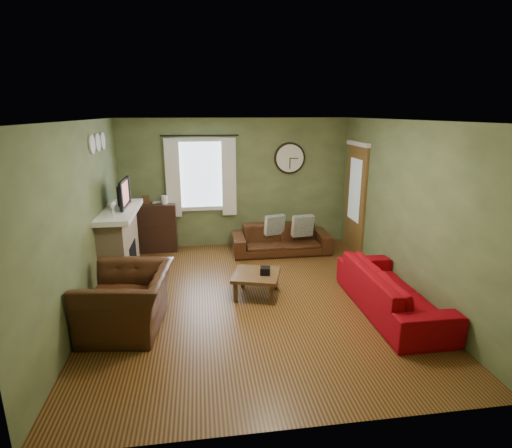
{
  "coord_description": "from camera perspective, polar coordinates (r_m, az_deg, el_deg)",
  "views": [
    {
      "loc": [
        -0.73,
        -5.43,
        2.71
      ],
      "look_at": [
        0.1,
        0.4,
        1.05
      ],
      "focal_mm": 28.0,
      "sensor_mm": 36.0,
      "label": 1
    }
  ],
  "objects": [
    {
      "name": "floor",
      "position": [
        6.11,
        -0.41,
        -10.57
      ],
      "size": [
        4.6,
        5.2,
        0.0
      ],
      "primitive_type": "cube",
      "color": "brown",
      "rests_on": "ground"
    },
    {
      "name": "ceiling",
      "position": [
        5.48,
        -0.46,
        14.59
      ],
      "size": [
        4.6,
        5.2,
        0.0
      ],
      "primitive_type": "cube",
      "color": "white",
      "rests_on": "ground"
    },
    {
      "name": "wall_left",
      "position": [
        5.83,
        -23.46,
        0.41
      ],
      "size": [
        0.0,
        5.2,
        2.6
      ],
      "primitive_type": "cube",
      "color": "#5E6E41",
      "rests_on": "ground"
    },
    {
      "name": "wall_right",
      "position": [
        6.38,
        20.52,
        1.95
      ],
      "size": [
        0.0,
        5.2,
        2.6
      ],
      "primitive_type": "cube",
      "color": "#5E6E41",
      "rests_on": "ground"
    },
    {
      "name": "wall_back",
      "position": [
        8.19,
        -2.88,
        5.8
      ],
      "size": [
        4.6,
        0.0,
        2.6
      ],
      "primitive_type": "cube",
      "color": "#5E6E41",
      "rests_on": "ground"
    },
    {
      "name": "wall_front",
      "position": [
        3.25,
        5.8,
        -10.09
      ],
      "size": [
        4.6,
        0.0,
        2.6
      ],
      "primitive_type": "cube",
      "color": "#5E6E41",
      "rests_on": "ground"
    },
    {
      "name": "fireplace",
      "position": [
        7.06,
        -18.89,
        -2.95
      ],
      "size": [
        0.4,
        1.4,
        1.1
      ],
      "primitive_type": "cube",
      "color": "tan",
      "rests_on": "floor"
    },
    {
      "name": "firebox",
      "position": [
        7.11,
        -17.21,
        -4.82
      ],
      "size": [
        0.04,
        0.6,
        0.55
      ],
      "primitive_type": "cube",
      "color": "black",
      "rests_on": "fireplace"
    },
    {
      "name": "mantel",
      "position": [
        6.9,
        -19.08,
        1.7
      ],
      "size": [
        0.58,
        1.6,
        0.08
      ],
      "primitive_type": "cube",
      "color": "white",
      "rests_on": "fireplace"
    },
    {
      "name": "tv",
      "position": [
        6.99,
        -18.85,
        3.71
      ],
      "size": [
        0.08,
        0.6,
        0.35
      ],
      "primitive_type": "imported",
      "rotation": [
        0.0,
        0.0,
        1.57
      ],
      "color": "black",
      "rests_on": "mantel"
    },
    {
      "name": "tv_screen",
      "position": [
        6.97,
        -18.25,
        4.19
      ],
      "size": [
        0.02,
        0.62,
        0.36
      ],
      "primitive_type": "cube",
      "color": "#994C3F",
      "rests_on": "mantel"
    },
    {
      "name": "medallion_left",
      "position": [
        6.44,
        -22.4,
        10.48
      ],
      "size": [
        0.28,
        0.28,
        0.03
      ],
      "primitive_type": "cylinder",
      "color": "white",
      "rests_on": "wall_left"
    },
    {
      "name": "medallion_mid",
      "position": [
        6.78,
        -21.7,
        10.76
      ],
      "size": [
        0.28,
        0.28,
        0.03
      ],
      "primitive_type": "cylinder",
      "color": "white",
      "rests_on": "wall_left"
    },
    {
      "name": "medallion_right",
      "position": [
        7.12,
        -21.06,
        11.01
      ],
      "size": [
        0.28,
        0.28,
        0.03
      ],
      "primitive_type": "cylinder",
      "color": "white",
      "rests_on": "wall_left"
    },
    {
      "name": "window_pane",
      "position": [
        8.1,
        -7.85,
        7.0
      ],
      "size": [
        1.0,
        0.02,
        1.3
      ],
      "primitive_type": null,
      "color": "silver",
      "rests_on": "wall_back"
    },
    {
      "name": "curtain_rod",
      "position": [
        7.92,
        -8.06,
        12.41
      ],
      "size": [
        0.03,
        0.03,
        1.5
      ],
      "primitive_type": "cylinder",
      "color": "black",
      "rests_on": "wall_back"
    },
    {
      "name": "curtain_left",
      "position": [
        8.03,
        -11.78,
        6.38
      ],
      "size": [
        0.28,
        0.04,
        1.55
      ],
      "primitive_type": "cube",
      "color": "white",
      "rests_on": "wall_back"
    },
    {
      "name": "curtain_right",
      "position": [
        8.03,
        -3.88,
        6.68
      ],
      "size": [
        0.28,
        0.04,
        1.55
      ],
      "primitive_type": "cube",
      "color": "white",
      "rests_on": "wall_back"
    },
    {
      "name": "wall_clock",
      "position": [
        8.24,
        4.85,
        9.34
      ],
      "size": [
        0.64,
        0.06,
        0.64
      ],
      "primitive_type": null,
      "color": "white",
      "rests_on": "wall_back"
    },
    {
      "name": "door",
      "position": [
        8.05,
        14.0,
        3.36
      ],
      "size": [
        0.05,
        0.9,
        2.1
      ],
      "primitive_type": "cube",
      "color": "brown",
      "rests_on": "floor"
    },
    {
      "name": "bookshelf",
      "position": [
        8.2,
        -14.11,
        -0.51
      ],
      "size": [
        0.81,
        0.35,
        0.97
      ],
      "primitive_type": null,
      "color": "black",
      "rests_on": "floor"
    },
    {
      "name": "book",
      "position": [
        8.22,
        -14.53,
        2.95
      ],
      "size": [
        0.17,
        0.23,
        0.02
      ],
      "primitive_type": "imported",
      "rotation": [
        0.0,
        0.0,
        0.01
      ],
      "color": "#54391F",
      "rests_on": "bookshelf"
    },
    {
      "name": "sofa_brown",
      "position": [
        7.92,
        3.58,
        -2.15
      ],
      "size": [
        1.92,
        0.75,
        0.56
      ],
      "primitive_type": "imported",
      "color": "#391E0F",
      "rests_on": "floor"
    },
    {
      "name": "pillow_left",
      "position": [
        7.9,
        2.68,
        -0.14
      ],
      "size": [
        0.41,
        0.22,
        0.39
      ],
      "primitive_type": "cube",
      "rotation": [
        0.0,
        0.0,
        0.27
      ],
      "color": "gray",
      "rests_on": "sofa_brown"
    },
    {
      "name": "pillow_right",
      "position": [
        7.89,
        6.67,
        -0.26
      ],
      "size": [
        0.44,
        0.19,
        0.42
      ],
      "primitive_type": "cube",
      "rotation": [
        0.0,
        0.0,
        0.16
      ],
      "color": "gray",
      "rests_on": "sofa_brown"
    },
    {
      "name": "sofa_red",
      "position": [
        5.95,
        18.78,
        -8.93
      ],
      "size": [
        0.84,
        2.14,
        0.62
      ],
      "primitive_type": "imported",
      "rotation": [
        0.0,
        0.0,
        1.57
      ],
      "color": "maroon",
      "rests_on": "floor"
    },
    {
      "name": "armchair",
      "position": [
        5.44,
        -17.83,
        -10.36
      ],
      "size": [
        1.16,
        1.29,
        0.77
      ],
      "primitive_type": "imported",
      "rotation": [
        0.0,
        0.0,
        -1.68
      ],
      "color": "#391E0F",
      "rests_on": "floor"
    },
    {
      "name": "coffee_table",
      "position": [
        6.14,
        0.05,
        -8.6
      ],
      "size": [
        0.84,
        0.84,
        0.36
      ],
      "primitive_type": null,
      "rotation": [
        0.0,
        0.0,
        -0.3
      ],
      "color": "#54391F",
      "rests_on": "floor"
    },
    {
      "name": "tissue_box",
      "position": [
        6.02,
        1.33,
        -6.82
      ],
      "size": [
        0.17,
        0.17,
        0.11
      ],
      "primitive_type": "cube",
      "rotation": [
        0.0,
        0.0,
        -0.21
      ],
      "color": "black",
      "rests_on": "coffee_table"
    },
    {
      "name": "wine_glass_a",
      "position": [
        6.39,
        -19.8,
        1.9
      ],
      "size": [
        0.07,
        0.07,
        0.21
      ],
      "primitive_type": null,
      "color": "white",
      "rests_on": "mantel"
    },
    {
      "name": "wine_glass_b",
      "position": [
        6.47,
        -19.67,
        2.11
      ],
      "size": [
        0.08,
        0.08,
        0.21
      ],
      "primitive_type": null,
      "color": "white",
      "rests_on": "mantel"
    }
  ]
}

